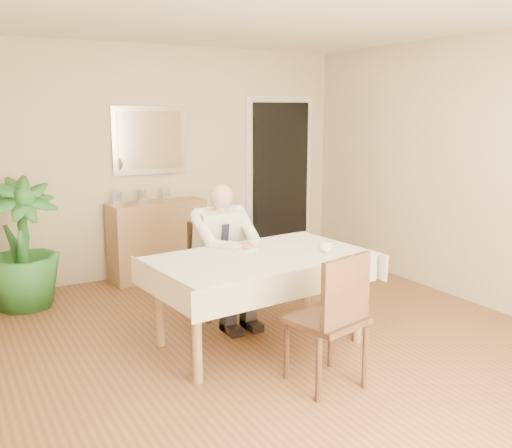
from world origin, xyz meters
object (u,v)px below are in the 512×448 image
chair_far (213,262)px  chair_near (334,313)px  dining_table (260,265)px  potted_palm (21,244)px  coffee_mug (326,247)px  sideboard (158,239)px  seated_man (227,247)px

chair_far → chair_near: chair_near is taller
dining_table → potted_palm: bearing=123.8°
chair_far → potted_palm: size_ratio=0.69×
chair_far → chair_near: (0.06, -1.78, 0.06)m
coffee_mug → potted_palm: (-2.06, 2.08, -0.17)m
chair_far → coffee_mug: chair_far is taller
dining_table → coffee_mug: (0.52, -0.18, 0.13)m
dining_table → chair_far: bearing=84.8°
dining_table → coffee_mug: bearing=-24.6°
potted_palm → coffee_mug: bearing=-45.3°
chair_far → coffee_mug: (0.52, -1.06, 0.31)m
dining_table → sideboard: bearing=86.2°
chair_near → seated_man: seated_man is taller
dining_table → seated_man: (0.00, 0.59, 0.02)m
coffee_mug → seated_man: bearing=123.8°
chair_near → chair_far: bearing=78.9°
chair_far → coffee_mug: 1.22m
seated_man → dining_table: bearing=-90.0°
dining_table → chair_near: chair_near is taller
chair_far → potted_palm: bearing=147.2°
chair_far → coffee_mug: bearing=-63.2°
chair_near → coffee_mug: bearing=44.5°
seated_man → chair_near: bearing=-87.8°
chair_near → sideboard: 3.14m
chair_near → coffee_mug: chair_near is taller
seated_man → sideboard: 1.66m
dining_table → chair_far: chair_far is taller
chair_near → seated_man: size_ratio=0.78×
potted_palm → chair_near: bearing=-60.3°
chair_far → sideboard: 1.36m
coffee_mug → sideboard: (-0.57, 2.41, -0.36)m
chair_near → potted_palm: 3.23m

